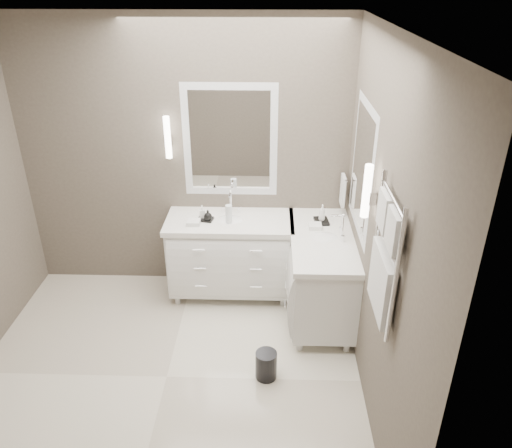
{
  "coord_description": "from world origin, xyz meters",
  "views": [
    {
      "loc": [
        0.83,
        -3.06,
        3.03
      ],
      "look_at": [
        0.72,
        0.7,
        1.08
      ],
      "focal_mm": 35.0,
      "sensor_mm": 36.0,
      "label": 1
    }
  ],
  "objects_px": {
    "vanity_back": "(231,252)",
    "vanity_right": "(321,271)",
    "waste_bin": "(266,365)",
    "towel_ladder": "(384,262)"
  },
  "relations": [
    {
      "from": "vanity_back",
      "to": "vanity_right",
      "type": "height_order",
      "value": "same"
    },
    {
      "from": "vanity_back",
      "to": "vanity_right",
      "type": "distance_m",
      "value": 0.93
    },
    {
      "from": "towel_ladder",
      "to": "vanity_right",
      "type": "bearing_deg",
      "value": 99.84
    },
    {
      "from": "towel_ladder",
      "to": "waste_bin",
      "type": "height_order",
      "value": "towel_ladder"
    },
    {
      "from": "towel_ladder",
      "to": "waste_bin",
      "type": "bearing_deg",
      "value": 149.38
    },
    {
      "from": "towel_ladder",
      "to": "vanity_back",
      "type": "bearing_deg",
      "value": 124.1
    },
    {
      "from": "vanity_right",
      "to": "waste_bin",
      "type": "xyz_separation_m",
      "value": [
        -0.5,
        -0.87,
        -0.36
      ]
    },
    {
      "from": "vanity_right",
      "to": "waste_bin",
      "type": "distance_m",
      "value": 1.07
    },
    {
      "from": "vanity_back",
      "to": "waste_bin",
      "type": "height_order",
      "value": "vanity_back"
    },
    {
      "from": "waste_bin",
      "to": "vanity_right",
      "type": "bearing_deg",
      "value": 60.04
    }
  ]
}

